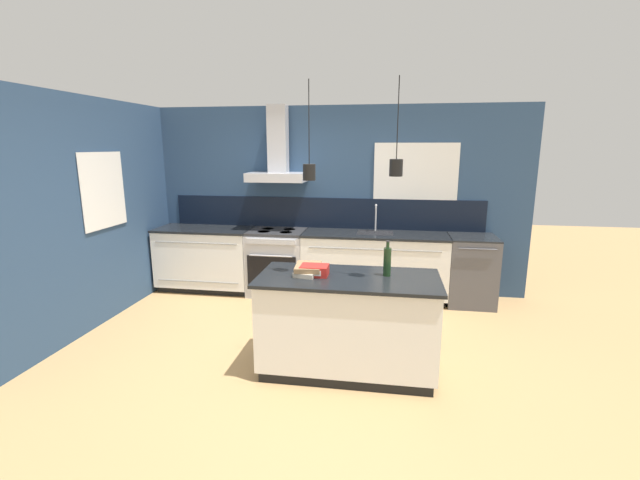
{
  "coord_description": "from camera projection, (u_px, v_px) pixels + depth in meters",
  "views": [
    {
      "loc": [
        0.89,
        -3.97,
        2.05
      ],
      "look_at": [
        0.17,
        0.54,
        1.05
      ],
      "focal_mm": 24.0,
      "sensor_mm": 36.0,
      "label": 1
    }
  ],
  "objects": [
    {
      "name": "ground_plane",
      "position": [
        296.0,
        350.0,
        4.41
      ],
      "size": [
        16.0,
        16.0,
        0.0
      ],
      "primitive_type": "plane",
      "color": "tan",
      "rests_on": "ground"
    },
    {
      "name": "wall_back",
      "position": [
        322.0,
        197.0,
        6.05
      ],
      "size": [
        5.6,
        2.47,
        2.6
      ],
      "color": "navy",
      "rests_on": "ground_plane"
    },
    {
      "name": "wall_left",
      "position": [
        110.0,
        209.0,
        5.17
      ],
      "size": [
        0.08,
        3.8,
        2.6
      ],
      "color": "navy",
      "rests_on": "ground_plane"
    },
    {
      "name": "counter_run_left",
      "position": [
        206.0,
        258.0,
        6.2
      ],
      "size": [
        1.37,
        0.64,
        0.91
      ],
      "color": "black",
      "rests_on": "ground_plane"
    },
    {
      "name": "counter_run_sink",
      "position": [
        374.0,
        266.0,
        5.83
      ],
      "size": [
        1.95,
        0.64,
        1.28
      ],
      "color": "black",
      "rests_on": "ground_plane"
    },
    {
      "name": "oven_range",
      "position": [
        277.0,
        262.0,
        6.03
      ],
      "size": [
        0.78,
        0.66,
        0.91
      ],
      "color": "#B5B5BA",
      "rests_on": "ground_plane"
    },
    {
      "name": "dishwasher",
      "position": [
        471.0,
        270.0,
        5.63
      ],
      "size": [
        0.6,
        0.65,
        0.91
      ],
      "color": "#4C4C51",
      "rests_on": "ground_plane"
    },
    {
      "name": "kitchen_island",
      "position": [
        348.0,
        324.0,
        3.92
      ],
      "size": [
        1.63,
        0.78,
        0.91
      ],
      "color": "black",
      "rests_on": "ground_plane"
    },
    {
      "name": "bottle_on_island",
      "position": [
        387.0,
        261.0,
        3.83
      ],
      "size": [
        0.07,
        0.07,
        0.32
      ],
      "color": "#193319",
      "rests_on": "kitchen_island"
    },
    {
      "name": "book_stack",
      "position": [
        308.0,
        269.0,
        3.9
      ],
      "size": [
        0.25,
        0.35,
        0.08
      ],
      "color": "beige",
      "rests_on": "kitchen_island"
    },
    {
      "name": "red_supply_box",
      "position": [
        314.0,
        270.0,
        3.86
      ],
      "size": [
        0.25,
        0.19,
        0.09
      ],
      "color": "red",
      "rests_on": "kitchen_island"
    }
  ]
}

